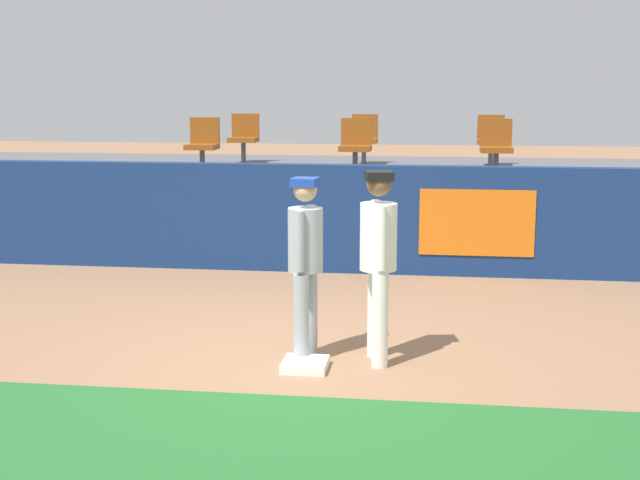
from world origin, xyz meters
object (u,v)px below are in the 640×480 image
(seat_front_right, at_px, (496,144))
(seat_back_right, at_px, (491,137))
(first_base, at_px, (305,365))
(player_fielder_home, at_px, (379,253))
(seat_front_center, at_px, (356,143))
(seat_front_left, at_px, (203,142))
(player_runner_visitor, at_px, (305,255))
(seat_back_left, at_px, (244,135))
(seat_back_center, at_px, (364,136))

(seat_front_right, bearing_deg, seat_back_right, 89.16)
(first_base, height_order, player_fielder_home, player_fielder_home)
(seat_front_center, relative_size, seat_front_left, 1.00)
(player_runner_visitor, xyz_separation_m, seat_front_right, (2.02, 5.30, 0.68))
(seat_front_right, bearing_deg, seat_front_left, -180.00)
(seat_back_left, distance_m, seat_front_right, 4.54)
(seat_back_center, bearing_deg, seat_back_left, 179.99)
(player_fielder_home, xyz_separation_m, seat_front_center, (-0.72, 5.30, 0.64))
(player_runner_visitor, relative_size, seat_front_left, 2.01)
(seat_back_left, bearing_deg, player_runner_visitor, -73.14)
(seat_back_right, distance_m, seat_back_center, 2.11)
(player_runner_visitor, height_order, seat_front_right, seat_front_right)
(seat_back_right, xyz_separation_m, seat_front_right, (-0.03, -1.80, 0.00))
(seat_front_center, bearing_deg, player_fielder_home, -82.30)
(seat_front_center, height_order, seat_front_right, same)
(player_fielder_home, bearing_deg, seat_front_right, 153.74)
(seat_front_center, height_order, seat_front_left, same)
(player_fielder_home, bearing_deg, player_runner_visitor, -101.84)
(player_fielder_home, distance_m, seat_back_left, 7.67)
(seat_front_left, height_order, seat_front_right, same)
(player_fielder_home, bearing_deg, seat_back_left, -170.30)
(seat_front_right, bearing_deg, seat_back_center, 139.24)
(first_base, distance_m, seat_back_center, 7.59)
(seat_back_right, xyz_separation_m, seat_back_left, (-4.20, 0.00, 0.00))
(player_runner_visitor, height_order, seat_front_center, seat_front_center)
(player_fielder_home, relative_size, player_runner_visitor, 1.04)
(seat_front_right, bearing_deg, seat_front_center, 180.00)
(player_fielder_home, relative_size, seat_front_center, 2.09)
(player_fielder_home, xyz_separation_m, seat_front_right, (1.35, 5.30, 0.64))
(player_runner_visitor, distance_m, seat_back_right, 7.42)
(seat_back_right, xyz_separation_m, seat_back_center, (-2.11, -0.00, -0.00))
(seat_front_center, relative_size, seat_back_left, 1.00)
(player_runner_visitor, bearing_deg, seat_front_right, 166.36)
(player_runner_visitor, distance_m, seat_back_left, 7.45)
(seat_back_right, xyz_separation_m, seat_front_left, (-4.44, -1.80, 0.00))
(seat_front_left, bearing_deg, seat_front_center, 0.00)
(seat_back_center, xyz_separation_m, seat_front_left, (-2.32, -1.80, 0.00))
(first_base, xyz_separation_m, seat_back_left, (-2.19, 7.41, 1.62))
(first_base, distance_m, seat_front_left, 6.33)
(first_base, height_order, seat_back_left, seat_back_left)
(first_base, height_order, player_runner_visitor, player_runner_visitor)
(player_fielder_home, bearing_deg, seat_back_right, 157.06)
(seat_front_left, bearing_deg, seat_back_center, 37.77)
(player_fielder_home, distance_m, seat_front_right, 5.51)
(seat_back_center, distance_m, seat_front_right, 2.76)
(seat_back_right, height_order, seat_front_center, same)
(seat_front_center, bearing_deg, seat_back_center, 90.64)
(player_runner_visitor, distance_m, seat_front_right, 5.71)
(seat_back_right, xyz_separation_m, seat_front_center, (-2.09, -1.80, 0.00))
(first_base, bearing_deg, seat_back_center, 90.85)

